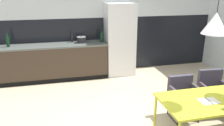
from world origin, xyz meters
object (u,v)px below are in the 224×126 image
open_book (209,101)px  bottle_vinegar_dark (72,38)px  cooking_pot (81,40)px  bottle_spice_small (8,41)px  bottle_wine_green (102,37)px  armchair_corner_seat (212,86)px  refrigerator_column (120,40)px  armchair_far_side (183,91)px  pendant_lamp_over_table_near (215,23)px

open_book → bottle_vinegar_dark: (-1.66, 3.34, 0.26)m
cooking_pot → bottle_spice_small: size_ratio=0.69×
open_book → bottle_spice_small: bottle_spice_small is taller
bottle_vinegar_dark → bottle_wine_green: bearing=-12.3°
bottle_spice_small → bottle_wine_green: 2.25m
armchair_corner_seat → bottle_wine_green: 2.88m
open_book → cooking_pot: cooking_pot is taller
refrigerator_column → bottle_wine_green: 0.49m
bottle_vinegar_dark → cooking_pot: bearing=-24.1°
armchair_corner_seat → bottle_spice_small: (-3.90, 2.33, 0.53)m
armchair_far_side → pendant_lamp_over_table_near: size_ratio=0.60×
armchair_corner_seat → armchair_far_side: (-0.63, -0.06, 0.00)m
armchair_far_side → bottle_spice_small: bearing=-36.1°
armchair_corner_seat → cooking_pot: size_ratio=3.46×
open_book → armchair_corner_seat: bearing=49.8°
open_book → bottle_vinegar_dark: 3.74m
bottle_vinegar_dark → armchair_far_side: bearing=-55.2°
open_book → bottle_wine_green: 3.32m
bottle_spice_small → pendant_lamp_over_table_near: pendant_lamp_over_table_near is taller
open_book → bottle_spice_small: bearing=134.6°
pendant_lamp_over_table_near → open_book: bearing=-20.7°
cooking_pot → bottle_vinegar_dark: bottle_vinegar_dark is taller
refrigerator_column → bottle_wine_green: (-0.48, -0.01, 0.09)m
cooking_pot → bottle_wine_green: bottle_wine_green is taller
pendant_lamp_over_table_near → bottle_wine_green: bearing=105.0°
refrigerator_column → pendant_lamp_over_table_near: (0.37, -3.17, 0.88)m
open_book → bottle_spice_small: (-3.16, 3.20, 0.30)m
armchair_corner_seat → open_book: armchair_corner_seat is taller
armchair_corner_seat → pendant_lamp_over_table_near: pendant_lamp_over_table_near is taller
armchair_corner_seat → pendant_lamp_over_table_near: size_ratio=0.64×
armchair_far_side → bottle_spice_small: 4.08m
refrigerator_column → pendant_lamp_over_table_near: 3.31m
bottle_vinegar_dark → bottle_spice_small: 1.51m
bottle_vinegar_dark → pendant_lamp_over_table_near: size_ratio=0.21×
bottle_wine_green → bottle_vinegar_dark: bearing=167.7°
open_book → bottle_wine_green: size_ratio=0.92×
bottle_vinegar_dark → armchair_corner_seat: bearing=-45.9°
cooking_pot → bottle_spice_small: (-1.73, -0.04, 0.06)m
armchair_corner_seat → bottle_vinegar_dark: 3.48m
refrigerator_column → armchair_corner_seat: size_ratio=2.37×
cooking_pot → bottle_wine_green: (0.52, -0.06, 0.05)m
armchair_far_side → refrigerator_column: bearing=-77.4°
armchair_corner_seat → bottle_spice_small: bottle_spice_small is taller
refrigerator_column → open_book: (0.42, -3.19, -0.20)m
pendant_lamp_over_table_near → armchair_far_side: bearing=78.4°
refrigerator_column → armchair_corner_seat: bearing=-63.4°
armchair_corner_seat → bottle_vinegar_dark: size_ratio=3.06×
armchair_far_side → pendant_lamp_over_table_near: bearing=78.6°
refrigerator_column → bottle_spice_small: 2.74m
cooking_pot → pendant_lamp_over_table_near: pendant_lamp_over_table_near is taller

